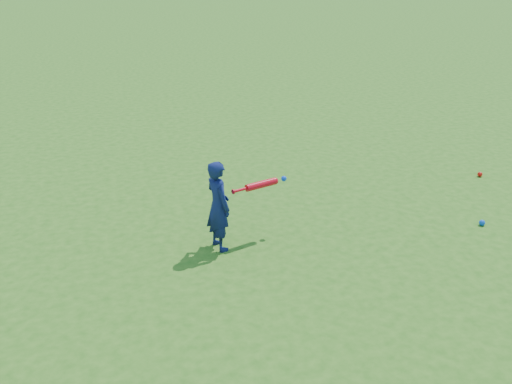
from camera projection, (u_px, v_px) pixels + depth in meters
ground at (253, 220)px, 7.12m from camera, size 80.00×80.00×0.00m
child at (218, 206)px, 6.27m from camera, size 0.36×0.44×1.04m
ground_ball_red at (480, 174)px, 8.45m from camera, size 0.07×0.07×0.07m
ground_ball_blue at (482, 223)px, 6.97m from camera, size 0.07×0.07×0.07m
bat_swing at (263, 184)px, 6.47m from camera, size 0.70×0.30×0.08m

